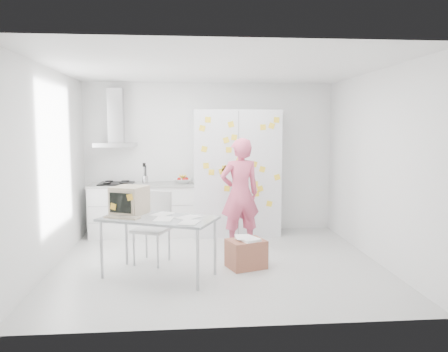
{
  "coord_description": "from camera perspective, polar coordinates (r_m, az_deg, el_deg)",
  "views": [
    {
      "loc": [
        -0.42,
        -5.96,
        1.9
      ],
      "look_at": [
        0.14,
        0.62,
        1.16
      ],
      "focal_mm": 35.0,
      "sensor_mm": 36.0,
      "label": 1
    }
  ],
  "objects": [
    {
      "name": "desk",
      "position": [
        5.75,
        -10.97,
        -4.17
      ],
      "size": [
        1.59,
        1.22,
        1.14
      ],
      "rotation": [
        0.0,
        0.0,
        -0.41
      ],
      "color": "#91979B",
      "rests_on": "ground"
    },
    {
      "name": "counter_run",
      "position": [
        7.83,
        -10.52,
        -4.25
      ],
      "size": [
        1.84,
        0.63,
        1.28
      ],
      "color": "white",
      "rests_on": "ground"
    },
    {
      "name": "floor",
      "position": [
        6.28,
        -0.82,
        -11.36
      ],
      "size": [
        4.5,
        4.0,
        0.02
      ],
      "primitive_type": "cube",
      "color": "silver",
      "rests_on": "ground"
    },
    {
      "name": "person",
      "position": [
        6.84,
        2.09,
        -2.31
      ],
      "size": [
        0.7,
        0.53,
        1.74
      ],
      "primitive_type": "imported",
      "rotation": [
        0.0,
        0.0,
        3.34
      ],
      "color": "#DC5574",
      "rests_on": "ground"
    },
    {
      "name": "walls",
      "position": [
        6.72,
        -1.28,
        1.67
      ],
      "size": [
        4.52,
        4.01,
        2.7
      ],
      "color": "white",
      "rests_on": "ground"
    },
    {
      "name": "ceiling",
      "position": [
        6.03,
        -0.86,
        13.98
      ],
      "size": [
        4.5,
        4.0,
        0.02
      ],
      "primitive_type": "cube",
      "color": "white",
      "rests_on": "walls"
    },
    {
      "name": "range_hood",
      "position": [
        7.9,
        -13.94,
        6.6
      ],
      "size": [
        0.7,
        0.48,
        1.01
      ],
      "color": "silver",
      "rests_on": "walls"
    },
    {
      "name": "cardboard_box",
      "position": [
        6.03,
        2.91,
        -10.04
      ],
      "size": [
        0.58,
        0.52,
        0.42
      ],
      "rotation": [
        0.0,
        0.0,
        0.33
      ],
      "color": "#9B5B43",
      "rests_on": "ground"
    },
    {
      "name": "chair",
      "position": [
        6.28,
        -9.12,
        -6.02
      ],
      "size": [
        0.59,
        0.59,
        0.99
      ],
      "rotation": [
        0.0,
        0.0,
        -0.4
      ],
      "color": "#B3B2B0",
      "rests_on": "ground"
    },
    {
      "name": "tall_cabinet",
      "position": [
        7.73,
        1.61,
        0.42
      ],
      "size": [
        1.5,
        0.68,
        2.2
      ],
      "color": "silver",
      "rests_on": "ground"
    }
  ]
}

